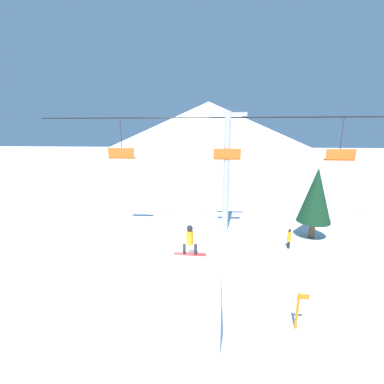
{
  "coord_description": "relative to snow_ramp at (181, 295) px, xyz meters",
  "views": [
    {
      "loc": [
        2.12,
        -9.2,
        6.82
      ],
      "look_at": [
        1.0,
        3.71,
        3.79
      ],
      "focal_mm": 24.0,
      "sensor_mm": 36.0,
      "label": 1
    }
  ],
  "objects": [
    {
      "name": "ground_plane",
      "position": [
        -1.0,
        0.99,
        -0.99
      ],
      "size": [
        220.0,
        220.0,
        0.0
      ],
      "primitive_type": "plane",
      "color": "white"
    },
    {
      "name": "pine_tree_near",
      "position": [
        7.63,
        8.29,
        1.88
      ],
      "size": [
        2.1,
        2.1,
        4.68
      ],
      "color": "#4C3823",
      "rests_on": "ground_plane"
    },
    {
      "name": "trail_marker",
      "position": [
        4.14,
        -0.14,
        -0.24
      ],
      "size": [
        0.41,
        0.1,
        1.41
      ],
      "color": "orange",
      "rests_on": "ground_plane"
    },
    {
      "name": "distant_skier",
      "position": [
        5.67,
        6.5,
        -0.33
      ],
      "size": [
        0.24,
        0.24,
        1.23
      ],
      "color": "black",
      "rests_on": "ground_plane"
    },
    {
      "name": "snow_ramp",
      "position": [
        0.0,
        0.0,
        0.0
      ],
      "size": [
        2.81,
        3.39,
        1.99
      ],
      "color": "white",
      "rests_on": "ground_plane"
    },
    {
      "name": "chairlift",
      "position": [
        1.95,
        9.01,
        3.85
      ],
      "size": [
        25.23,
        0.44,
        8.13
      ],
      "color": "#9E9EA3",
      "rests_on": "ground_plane"
    },
    {
      "name": "mountain_ridge",
      "position": [
        -1.0,
        77.01,
        7.09
      ],
      "size": [
        72.96,
        72.96,
        16.17
      ],
      "color": "silver",
      "rests_on": "ground_plane"
    },
    {
      "name": "snowboarder",
      "position": [
        0.21,
        1.27,
        1.63
      ],
      "size": [
        1.31,
        0.29,
        1.26
      ],
      "color": "#B22D2D",
      "rests_on": "snow_ramp"
    }
  ]
}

